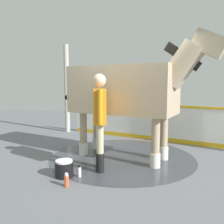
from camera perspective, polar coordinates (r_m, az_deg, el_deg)
ground_plane at (r=5.24m, az=3.35°, el=-11.13°), size 16.00×16.00×0.02m
wet_patch at (r=5.32m, az=2.47°, el=-10.70°), size 3.16×3.16×0.00m
barrier_wall at (r=6.83m, az=9.28°, el=-2.75°), size 1.86×4.88×1.03m
roof_post_far at (r=7.97m, az=-10.83°, el=5.48°), size 0.16×0.16×2.85m
horse at (r=5.02m, az=3.73°, el=5.25°), size 1.70×3.42×2.58m
handler at (r=4.32m, az=-2.99°, el=-0.65°), size 0.69×0.33×1.78m
wash_bucket at (r=4.30m, az=-11.45°, el=-13.20°), size 0.32×0.32×0.29m
bottle_shampoo at (r=4.26m, az=-7.87°, el=-14.00°), size 0.06×0.06×0.21m
bottle_spray at (r=3.92m, az=-10.89°, el=-15.88°), size 0.08×0.08×0.22m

